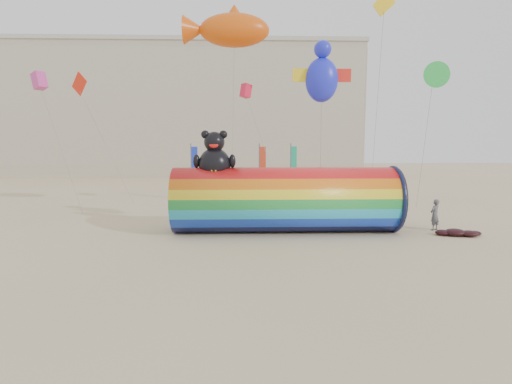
{
  "coord_description": "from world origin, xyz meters",
  "views": [
    {
      "loc": [
        -0.21,
        -21.57,
        5.27
      ],
      "look_at": [
        0.5,
        1.5,
        2.4
      ],
      "focal_mm": 28.0,
      "sensor_mm": 36.0,
      "label": 1
    }
  ],
  "objects_px": {
    "hotel_building": "(172,112)",
    "fabric_bundle": "(458,233)",
    "kite_handler": "(435,215)",
    "windsock_assembly": "(285,198)"
  },
  "relations": [
    {
      "from": "hotel_building",
      "to": "kite_handler",
      "type": "bearing_deg",
      "value": -62.22
    },
    {
      "from": "hotel_building",
      "to": "kite_handler",
      "type": "relative_size",
      "value": 32.01
    },
    {
      "from": "kite_handler",
      "to": "hotel_building",
      "type": "bearing_deg",
      "value": -95.23
    },
    {
      "from": "windsock_assembly",
      "to": "kite_handler",
      "type": "relative_size",
      "value": 6.97
    },
    {
      "from": "kite_handler",
      "to": "windsock_assembly",
      "type": "bearing_deg",
      "value": -32.9
    },
    {
      "from": "kite_handler",
      "to": "fabric_bundle",
      "type": "bearing_deg",
      "value": 82.45
    },
    {
      "from": "hotel_building",
      "to": "windsock_assembly",
      "type": "height_order",
      "value": "hotel_building"
    },
    {
      "from": "hotel_building",
      "to": "fabric_bundle",
      "type": "distance_m",
      "value": 52.56
    },
    {
      "from": "windsock_assembly",
      "to": "hotel_building",
      "type": "bearing_deg",
      "value": 107.83
    },
    {
      "from": "kite_handler",
      "to": "fabric_bundle",
      "type": "xyz_separation_m",
      "value": [
        0.69,
        -1.45,
        -0.77
      ]
    }
  ]
}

